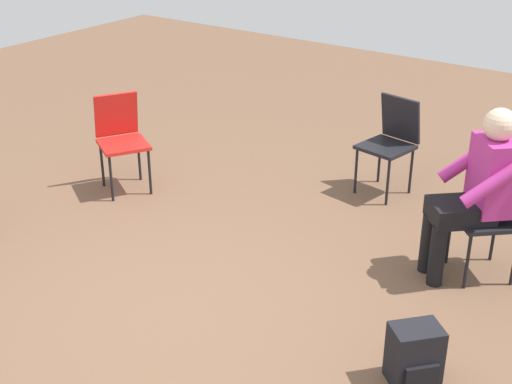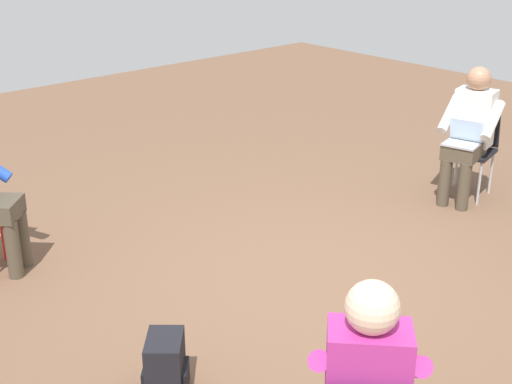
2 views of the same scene
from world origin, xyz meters
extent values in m
plane|color=brown|center=(0.00, 0.00, 0.00)|extent=(14.00, 14.00, 0.00)
cube|color=red|center=(1.71, -1.22, 0.43)|extent=(0.55, 0.55, 0.03)
cylinder|color=black|center=(1.48, -1.28, 0.21)|extent=(0.02, 0.02, 0.42)
cylinder|color=black|center=(1.65, -0.98, 0.21)|extent=(0.02, 0.02, 0.42)
cylinder|color=black|center=(1.77, -1.45, 0.21)|extent=(0.02, 0.02, 0.42)
cylinder|color=black|center=(1.95, -1.16, 0.21)|extent=(0.02, 0.02, 0.42)
cube|color=red|center=(1.88, -1.31, 0.65)|extent=(0.27, 0.37, 0.40)
cube|color=black|center=(-1.34, -1.65, 0.43)|extent=(0.57, 0.57, 0.03)
cylinder|color=black|center=(-1.33, -1.41, 0.21)|extent=(0.02, 0.02, 0.42)
cylinder|color=black|center=(-1.10, -1.66, 0.21)|extent=(0.02, 0.02, 0.42)
cylinder|color=black|center=(-1.35, -1.89, 0.21)|extent=(0.02, 0.02, 0.42)
cube|color=black|center=(-0.17, -2.48, 0.43)|extent=(0.46, 0.46, 0.03)
cylinder|color=black|center=(-0.31, -2.28, 0.21)|extent=(0.02, 0.02, 0.42)
cylinder|color=black|center=(0.02, -2.34, 0.21)|extent=(0.02, 0.02, 0.42)
cylinder|color=black|center=(-0.37, -2.62, 0.21)|extent=(0.02, 0.02, 0.42)
cylinder|color=black|center=(-0.04, -2.68, 0.21)|extent=(0.02, 0.02, 0.42)
cube|color=black|center=(-0.21, -2.67, 0.65)|extent=(0.39, 0.16, 0.40)
cylinder|color=black|center=(-1.13, -1.35, 0.23)|extent=(0.11, 0.11, 0.45)
cylinder|color=black|center=(-1.01, -1.48, 0.23)|extent=(0.11, 0.11, 0.45)
cube|color=black|center=(-1.20, -1.53, 0.51)|extent=(0.51, 0.51, 0.14)
cube|color=#B22D84|center=(-1.34, -1.65, 0.77)|extent=(0.39, 0.40, 0.52)
sphere|color=beige|center=(-1.34, -1.65, 1.13)|extent=(0.22, 0.22, 0.22)
cylinder|color=#B22D84|center=(-1.40, -1.44, 0.80)|extent=(0.35, 0.33, 0.31)
cylinder|color=#B22D84|center=(-1.13, -1.73, 0.80)|extent=(0.35, 0.33, 0.31)
cube|color=black|center=(-1.43, -0.31, 0.18)|extent=(0.34, 0.34, 0.36)
cube|color=black|center=(-1.43, -0.31, 0.10)|extent=(0.32, 0.31, 0.16)
camera|label=1|loc=(-2.57, 2.82, 2.71)|focal=50.00mm
camera|label=2|loc=(-3.27, -3.14, 2.59)|focal=50.00mm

